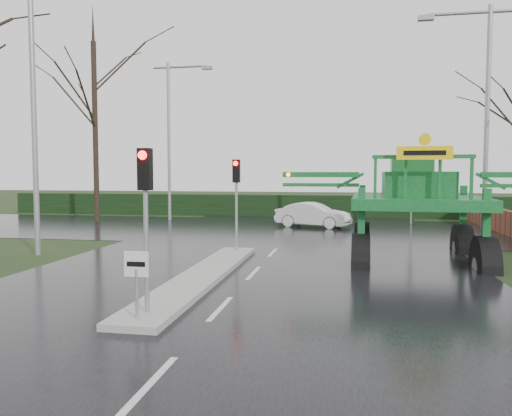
% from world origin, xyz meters
% --- Properties ---
extents(ground, '(140.00, 140.00, 0.00)m').
position_xyz_m(ground, '(0.00, 0.00, 0.00)').
color(ground, black).
rests_on(ground, ground).
extents(road_main, '(14.00, 80.00, 0.02)m').
position_xyz_m(road_main, '(0.00, 10.00, 0.00)').
color(road_main, black).
rests_on(road_main, ground).
extents(road_cross, '(80.00, 12.00, 0.02)m').
position_xyz_m(road_cross, '(0.00, 16.00, 0.01)').
color(road_cross, black).
rests_on(road_cross, ground).
extents(median_island, '(1.20, 10.00, 0.16)m').
position_xyz_m(median_island, '(-1.30, 3.00, 0.09)').
color(median_island, gray).
rests_on(median_island, ground).
extents(hedge_row, '(44.00, 0.90, 1.50)m').
position_xyz_m(hedge_row, '(0.00, 24.00, 0.75)').
color(hedge_row, black).
rests_on(hedge_row, ground).
extents(brick_wall, '(0.40, 20.00, 1.20)m').
position_xyz_m(brick_wall, '(10.50, 16.00, 0.60)').
color(brick_wall, '#592D1E').
rests_on(brick_wall, ground).
extents(keep_left_sign, '(0.50, 0.07, 1.35)m').
position_xyz_m(keep_left_sign, '(-1.30, -1.50, 1.06)').
color(keep_left_sign, gray).
rests_on(keep_left_sign, ground).
extents(traffic_signal_near, '(0.26, 0.33, 3.52)m').
position_xyz_m(traffic_signal_near, '(-1.30, -1.01, 2.59)').
color(traffic_signal_near, gray).
rests_on(traffic_signal_near, ground).
extents(traffic_signal_mid, '(0.26, 0.33, 3.52)m').
position_xyz_m(traffic_signal_mid, '(-1.30, 7.49, 2.59)').
color(traffic_signal_mid, gray).
rests_on(traffic_signal_mid, ground).
extents(traffic_signal_far, '(0.26, 0.33, 3.52)m').
position_xyz_m(traffic_signal_far, '(6.50, 20.01, 2.59)').
color(traffic_signal_far, gray).
rests_on(traffic_signal_far, ground).
extents(street_light_left_near, '(3.85, 0.30, 10.00)m').
position_xyz_m(street_light_left_near, '(-8.19, 6.00, 5.99)').
color(street_light_left_near, gray).
rests_on(street_light_left_near, ground).
extents(street_light_right, '(3.85, 0.30, 10.00)m').
position_xyz_m(street_light_right, '(8.19, 12.00, 5.99)').
color(street_light_right, gray).
rests_on(street_light_right, ground).
extents(street_light_left_far, '(3.85, 0.30, 10.00)m').
position_xyz_m(street_light_left_far, '(-8.19, 20.00, 5.99)').
color(street_light_left_far, gray).
rests_on(street_light_left_far, ground).
extents(tree_left_far, '(7.70, 7.70, 13.26)m').
position_xyz_m(tree_left_far, '(-12.50, 18.00, 7.15)').
color(tree_left_far, black).
rests_on(tree_left_far, ground).
extents(crop_sprayer, '(9.54, 6.10, 5.33)m').
position_xyz_m(crop_sprayer, '(3.23, 6.37, 2.52)').
color(crop_sprayer, black).
rests_on(crop_sprayer, ground).
extents(white_sedan, '(4.37, 2.53, 1.36)m').
position_xyz_m(white_sedan, '(0.90, 17.29, 0.00)').
color(white_sedan, silver).
rests_on(white_sedan, ground).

